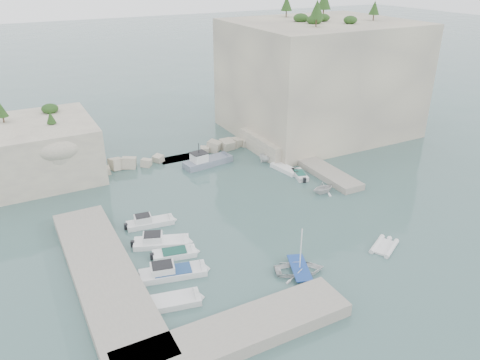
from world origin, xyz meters
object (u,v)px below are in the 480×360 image
tender_east_a (323,193)px  tender_east_c (285,171)px  tender_east_b (300,177)px  tender_east_d (272,161)px  motorboat_d (173,275)px  inflatable_dinghy (384,248)px  work_boat (208,165)px  rowboat (299,272)px  motorboat_c (175,256)px  motorboat_e (174,304)px  motorboat_b (162,245)px  motorboat_a (151,225)px

tender_east_a → tender_east_c: 7.62m
tender_east_b → tender_east_d: size_ratio=0.98×
motorboat_d → inflatable_dinghy: size_ratio=1.74×
work_boat → rowboat: bearing=-103.9°
tender_east_b → motorboat_c: bearing=130.3°
motorboat_d → tender_east_b: motorboat_d is taller
rowboat → tender_east_c: rowboat is taller
motorboat_d → inflatable_dinghy: 20.35m
motorboat_e → inflatable_dinghy: bearing=6.5°
rowboat → tender_east_c: (10.97, 19.34, 0.00)m
tender_east_c → tender_east_d: tender_east_d is taller
tender_east_c → motorboat_b: bearing=104.7°
motorboat_e → work_boat: 28.41m
motorboat_c → rowboat: rowboat is taller
motorboat_d → tender_east_d: tender_east_d is taller
tender_east_d → tender_east_c: bearing=-172.7°
inflatable_dinghy → rowboat: bearing=147.4°
motorboat_c → tender_east_c: bearing=42.8°
tender_east_b → tender_east_c: same height
motorboat_a → work_boat: (11.95, 11.75, 0.00)m
tender_east_a → tender_east_c: bearing=3.1°
motorboat_e → motorboat_a: bearing=92.0°
tender_east_d → work_boat: (-8.38, 3.03, 0.00)m
tender_east_a → tender_east_d: (-0.31, 11.13, 0.00)m
motorboat_e → work_boat: size_ratio=0.62×
motorboat_b → tender_east_a: tender_east_a is taller
motorboat_c → motorboat_e: 6.78m
rowboat → work_boat: work_boat is taller
tender_east_d → motorboat_b: bearing=132.6°
tender_east_b → work_boat: (-8.81, 9.10, 0.00)m
motorboat_d → motorboat_e: motorboat_d is taller
motorboat_a → tender_east_a: bearing=0.8°
tender_east_d → motorboat_d: bearing=140.7°
rowboat → tender_east_c: bearing=-8.5°
motorboat_e → tender_east_a: (22.83, 10.47, 0.00)m
motorboat_c → tender_east_d: size_ratio=1.14×
tender_east_c → motorboat_c: bearing=110.5°
motorboat_b → tender_east_b: (20.99, 6.81, 0.00)m
motorboat_c → tender_east_a: bearing=23.7°
tender_east_a → tender_east_b: size_ratio=0.78×
tender_east_b → tender_east_c: bearing=30.1°
rowboat → tender_east_a: (11.47, 11.74, 0.00)m
tender_east_a → rowboat: bearing=135.0°
motorboat_a → tender_east_a: (20.64, -2.41, 0.00)m
motorboat_a → tender_east_c: size_ratio=1.13×
motorboat_e → tender_east_d: size_ratio=1.19×
work_boat → tender_east_d: bearing=-27.6°
motorboat_c → motorboat_d: bearing=-101.1°
tender_east_d → motorboat_a: bearing=123.7°
motorboat_c → motorboat_e: size_ratio=0.96×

